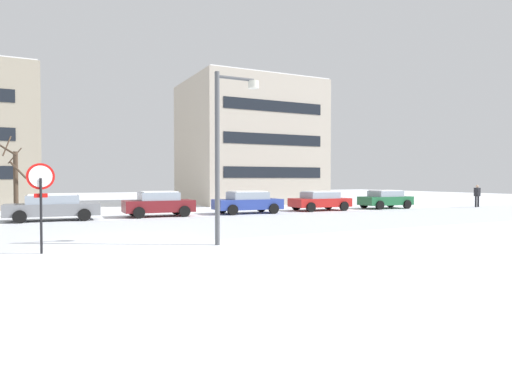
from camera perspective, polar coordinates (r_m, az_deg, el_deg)
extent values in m
plane|color=white|center=(16.38, -16.20, -6.00)|extent=(120.00, 120.00, 0.00)
cube|color=silver|center=(20.04, -18.12, -4.62)|extent=(80.00, 9.46, 0.00)
cylinder|color=black|center=(14.43, -25.42, -2.76)|extent=(0.07, 0.18, 2.19)
cylinder|color=red|center=(14.39, -25.48, 1.79)|extent=(0.76, 0.07, 0.76)
cylinder|color=white|center=(14.38, -25.47, 1.79)|extent=(0.62, 0.06, 0.62)
cube|color=red|center=(14.40, -25.45, -0.40)|extent=(0.36, 0.05, 0.12)
cylinder|color=white|center=(14.40, -25.48, 1.98)|extent=(0.42, 0.05, 0.42)
cylinder|color=#4C4F54|center=(14.84, -4.90, 4.19)|extent=(0.16, 0.16, 5.64)
cylinder|color=#4C4F54|center=(15.45, -2.59, 14.10)|extent=(1.32, 0.10, 0.10)
cylinder|color=silver|center=(15.69, -0.33, 13.35)|extent=(0.36, 0.36, 0.25)
cube|color=slate|center=(25.78, -24.22, -2.02)|extent=(4.61, 1.99, 0.62)
cube|color=#8C99A8|center=(25.75, -24.23, -0.86)|extent=(2.56, 1.77, 0.43)
cube|color=white|center=(25.74, -24.24, -0.31)|extent=(2.33, 1.64, 0.06)
cylinder|color=black|center=(26.78, -21.06, -2.41)|extent=(0.65, 0.24, 0.64)
cylinder|color=black|center=(24.92, -20.79, -2.71)|extent=(0.65, 0.24, 0.64)
cylinder|color=black|center=(26.77, -27.40, -2.49)|extent=(0.65, 0.24, 0.64)
cylinder|color=black|center=(24.90, -27.61, -2.79)|extent=(0.65, 0.24, 0.64)
cube|color=maroon|center=(26.70, -12.15, -1.74)|extent=(3.99, 1.89, 0.67)
cube|color=#8C99A8|center=(26.67, -12.16, -0.52)|extent=(2.22, 1.69, 0.46)
cube|color=white|center=(26.66, -12.16, 0.03)|extent=(2.02, 1.56, 0.06)
cylinder|color=black|center=(27.88, -9.97, -2.17)|extent=(0.65, 0.24, 0.64)
cylinder|color=black|center=(26.16, -8.98, -2.42)|extent=(0.65, 0.24, 0.64)
cylinder|color=black|center=(27.35, -15.17, -2.28)|extent=(0.65, 0.24, 0.64)
cylinder|color=black|center=(25.59, -14.51, -2.54)|extent=(0.65, 0.24, 0.64)
cube|color=#283D93|center=(28.42, -1.06, -1.54)|extent=(4.29, 1.93, 0.63)
cube|color=#8C99A8|center=(28.39, -1.06, -0.45)|extent=(2.38, 1.72, 0.45)
cube|color=white|center=(28.39, -1.06, 0.06)|extent=(2.16, 1.59, 0.06)
cylinder|color=black|center=(29.83, 0.66, -1.90)|extent=(0.65, 0.24, 0.64)
cylinder|color=black|center=(28.19, 2.25, -2.11)|extent=(0.65, 0.24, 0.64)
cylinder|color=black|center=(28.77, -4.30, -2.04)|extent=(0.65, 0.24, 0.64)
cylinder|color=black|center=(27.06, -2.95, -2.27)|extent=(0.65, 0.24, 0.64)
cube|color=red|center=(31.38, 8.05, -1.31)|extent=(4.10, 2.02, 0.58)
cube|color=#8C99A8|center=(31.36, 8.05, -0.40)|extent=(2.28, 1.80, 0.42)
cube|color=white|center=(31.35, 8.06, 0.04)|extent=(2.07, 1.67, 0.06)
cylinder|color=black|center=(32.92, 9.07, -1.59)|extent=(0.65, 0.24, 0.64)
cylinder|color=black|center=(31.34, 11.02, -1.76)|extent=(0.65, 0.24, 0.64)
cylinder|color=black|center=(31.54, 5.10, -1.72)|extent=(0.65, 0.24, 0.64)
cylinder|color=black|center=(29.89, 6.92, -1.91)|extent=(0.65, 0.24, 0.64)
cube|color=#1E6038|center=(34.63, 15.98, -1.05)|extent=(3.91, 1.85, 0.61)
cube|color=#8C99A8|center=(34.61, 15.98, -0.21)|extent=(2.17, 1.65, 0.41)
cube|color=white|center=(34.61, 15.99, 0.18)|extent=(1.98, 1.52, 0.06)
cylinder|color=black|center=(36.13, 16.58, -1.35)|extent=(0.65, 0.24, 0.64)
cylinder|color=black|center=(34.83, 18.48, -1.48)|extent=(0.65, 0.24, 0.64)
cylinder|color=black|center=(34.53, 13.44, -1.47)|extent=(0.65, 0.24, 0.64)
cylinder|color=black|center=(33.17, 15.32, -1.61)|extent=(0.65, 0.24, 0.64)
cylinder|color=black|center=(39.11, 26.18, -1.08)|extent=(0.14, 0.14, 0.85)
cylinder|color=black|center=(38.67, 25.93, -1.10)|extent=(0.14, 0.14, 0.85)
cube|color=black|center=(38.86, 26.07, 0.01)|extent=(0.32, 0.43, 0.64)
sphere|color=tan|center=(38.85, 26.07, 0.64)|extent=(0.22, 0.22, 0.22)
cylinder|color=#423326|center=(29.53, -27.98, 0.89)|extent=(0.26, 0.26, 3.75)
cylinder|color=#423326|center=(29.91, -28.07, 4.06)|extent=(0.75, 0.14, 0.95)
cylinder|color=#423326|center=(28.94, -29.21, 4.93)|extent=(1.45, 1.27, 1.03)
cylinder|color=#423326|center=(29.13, -27.77, 2.47)|extent=(0.92, 0.39, 1.03)
cylinder|color=#423326|center=(29.79, -28.85, 5.10)|extent=(0.48, 0.95, 1.21)
cube|color=#B2A899|center=(41.62, -0.87, 6.13)|extent=(11.30, 9.57, 10.85)
cube|color=white|center=(42.41, -0.88, 13.52)|extent=(11.07, 9.37, 0.10)
cube|color=black|center=(37.23, 2.34, 2.48)|extent=(9.04, 0.04, 0.90)
cube|color=black|center=(37.37, 2.34, 6.64)|extent=(9.04, 0.04, 0.90)
cube|color=black|center=(37.70, 2.35, 10.75)|extent=(9.04, 0.04, 0.90)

